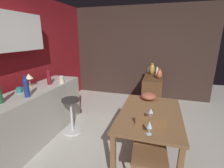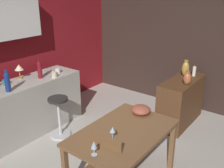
# 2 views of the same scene
# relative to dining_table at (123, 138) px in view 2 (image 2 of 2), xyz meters

# --- Properties ---
(ground_plane) EXTENTS (9.00, 9.00, 0.00)m
(ground_plane) POSITION_rel_dining_table_xyz_m (0.13, 0.42, -0.65)
(ground_plane) COLOR #B7B2A8
(wall_kitchen_back) EXTENTS (5.20, 0.33, 2.60)m
(wall_kitchen_back) POSITION_rel_dining_table_xyz_m (0.07, 2.49, 0.76)
(wall_kitchen_back) COLOR maroon
(wall_kitchen_back) RESTS_ON ground_plane
(wall_side_right) EXTENTS (0.10, 4.40, 2.60)m
(wall_side_right) POSITION_rel_dining_table_xyz_m (2.68, 0.72, 0.65)
(wall_side_right) COLOR #33231E
(wall_side_right) RESTS_ON ground_plane
(dining_table) EXTENTS (1.30, 0.85, 0.74)m
(dining_table) POSITION_rel_dining_table_xyz_m (0.00, 0.00, 0.00)
(dining_table) COLOR brown
(dining_table) RESTS_ON ground_plane
(kitchen_counter) EXTENTS (2.10, 0.60, 0.90)m
(kitchen_counter) POSITION_rel_dining_table_xyz_m (-0.05, 1.97, -0.20)
(kitchen_counter) COLOR #B2ADA3
(kitchen_counter) RESTS_ON ground_plane
(sideboard_cabinet) EXTENTS (1.10, 0.44, 0.82)m
(sideboard_cabinet) POSITION_rel_dining_table_xyz_m (1.89, 0.06, -0.24)
(sideboard_cabinet) COLOR #56351E
(sideboard_cabinet) RESTS_ON ground_plane
(bar_stool) EXTENTS (0.34, 0.34, 0.68)m
(bar_stool) POSITION_rel_dining_table_xyz_m (0.27, 1.45, -0.29)
(bar_stool) COLOR #262323
(bar_stool) RESTS_ON ground_plane
(wine_glass_left) EXTENTS (0.06, 0.06, 0.17)m
(wine_glass_left) POSITION_rel_dining_table_xyz_m (-0.23, -0.01, 0.22)
(wine_glass_left) COLOR silver
(wine_glass_left) RESTS_ON dining_table
(wine_glass_right) EXTENTS (0.06, 0.06, 0.16)m
(wine_glass_right) POSITION_rel_dining_table_xyz_m (-0.55, -0.02, 0.20)
(wine_glass_right) COLOR silver
(wine_glass_right) RESTS_ON dining_table
(fruit_bowl) EXTENTS (0.26, 0.26, 0.12)m
(fruit_bowl) POSITION_rel_dining_table_xyz_m (0.50, 0.07, 0.15)
(fruit_bowl) COLOR #9E4C38
(fruit_bowl) RESTS_ON dining_table
(wine_bottle_ruby) EXTENTS (0.08, 0.08, 0.33)m
(wine_bottle_ruby) POSITION_rel_dining_table_xyz_m (0.32, 1.90, 0.40)
(wine_bottle_ruby) COLOR maroon
(wine_bottle_ruby) RESTS_ON kitchen_counter
(wine_bottle_cobalt) EXTENTS (0.08, 0.08, 0.34)m
(wine_bottle_cobalt) POSITION_rel_dining_table_xyz_m (-0.33, 1.80, 0.41)
(wine_bottle_cobalt) COLOR navy
(wine_bottle_cobalt) RESTS_ON kitchen_counter
(cup_teal) EXTENTS (0.12, 0.08, 0.09)m
(cup_teal) POSITION_rel_dining_table_xyz_m (-0.21, 2.08, 0.29)
(cup_teal) COLOR teal
(cup_teal) RESTS_ON kitchen_counter
(cup_cream) EXTENTS (0.13, 0.09, 0.10)m
(cup_cream) POSITION_rel_dining_table_xyz_m (0.49, 1.75, 0.30)
(cup_cream) COLOR beige
(cup_cream) RESTS_ON kitchen_counter
(cup_white) EXTENTS (0.12, 0.09, 0.08)m
(cup_white) POSITION_rel_dining_table_xyz_m (0.69, 1.88, 0.29)
(cup_white) COLOR white
(cup_white) RESTS_ON kitchen_counter
(counter_lamp) EXTENTS (0.14, 0.14, 0.24)m
(counter_lamp) POSITION_rel_dining_table_xyz_m (0.11, 2.15, 0.43)
(counter_lamp) COLOR #A58447
(counter_lamp) RESTS_ON kitchen_counter
(pillar_candle_tall) EXTENTS (0.06, 0.06, 0.20)m
(pillar_candle_tall) POSITION_rel_dining_table_xyz_m (2.20, -0.01, 0.26)
(pillar_candle_tall) COLOR white
(pillar_candle_tall) RESTS_ON sideboard_cabinet
(pillar_candle_short) EXTENTS (0.07, 0.07, 0.18)m
(pillar_candle_short) POSITION_rel_dining_table_xyz_m (2.27, 0.20, 0.25)
(pillar_candle_short) COLOR white
(pillar_candle_short) RESTS_ON sideboard_cabinet
(vase_copper) EXTENTS (0.13, 0.13, 0.23)m
(vase_copper) POSITION_rel_dining_table_xyz_m (1.71, -0.08, 0.28)
(vase_copper) COLOR #B26038
(vase_copper) RESTS_ON sideboard_cabinet
(vase_brass) EXTENTS (0.13, 0.13, 0.29)m
(vase_brass) POSITION_rel_dining_table_xyz_m (2.10, 0.12, 0.31)
(vase_brass) COLOR #B78C38
(vase_brass) RESTS_ON sideboard_cabinet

